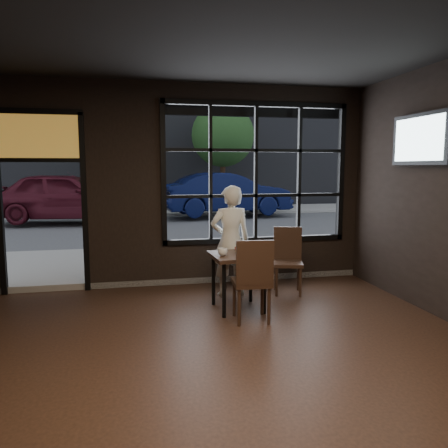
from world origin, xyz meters
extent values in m
cube|color=black|center=(0.00, 0.00, -0.01)|extent=(6.00, 7.00, 0.02)
cube|color=black|center=(1.20, 3.50, 1.80)|extent=(3.06, 0.12, 2.28)
cube|color=orange|center=(-2.10, 3.50, 2.35)|extent=(1.20, 0.06, 0.70)
cube|color=#545456|center=(0.00, 24.00, -0.02)|extent=(60.00, 41.00, 0.04)
cube|color=#5B5956|center=(0.00, 23.00, 7.50)|extent=(28.00, 12.00, 15.00)
cube|color=black|center=(0.58, 2.11, 0.38)|extent=(0.75, 0.75, 0.76)
cube|color=black|center=(0.63, 1.66, 0.52)|extent=(0.48, 0.48, 1.05)
cube|color=black|center=(1.48, 2.68, 0.49)|extent=(0.53, 0.53, 0.99)
imported|color=silver|center=(0.62, 2.77, 0.82)|extent=(0.60, 0.40, 1.64)
imported|color=silver|center=(0.35, 2.06, 0.80)|extent=(0.15, 0.15, 0.10)
cube|color=black|center=(2.93, 1.72, 2.26)|extent=(0.13, 1.14, 0.67)
imported|color=black|center=(2.66, 12.63, 0.89)|extent=(4.98, 2.27, 1.58)
imported|color=#4B111C|center=(-2.94, 11.78, 0.92)|extent=(5.01, 2.50, 1.64)
cylinder|color=#332114|center=(-1.38, 15.00, 0.97)|extent=(0.18, 0.18, 1.95)
sphere|color=#264C1F|center=(-1.38, 15.00, 2.56)|extent=(2.12, 2.12, 2.12)
cylinder|color=#332114|center=(3.02, 15.08, 1.22)|extent=(0.22, 0.22, 2.45)
sphere|color=#1D6720|center=(3.02, 15.08, 3.22)|extent=(2.67, 2.67, 2.67)
camera|label=1|loc=(-0.76, -3.41, 1.90)|focal=35.00mm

